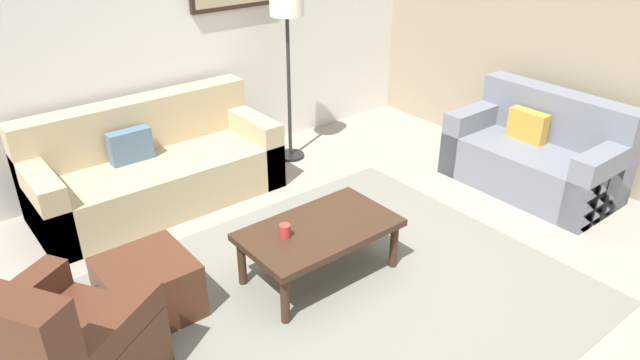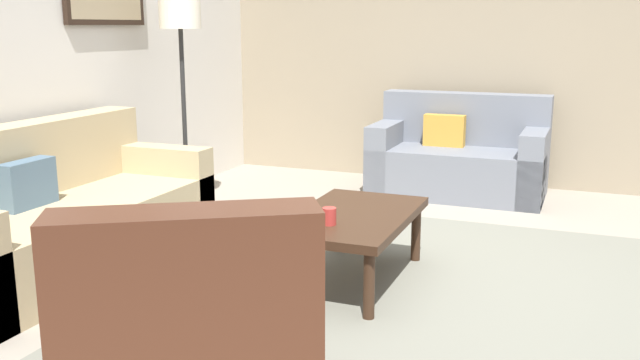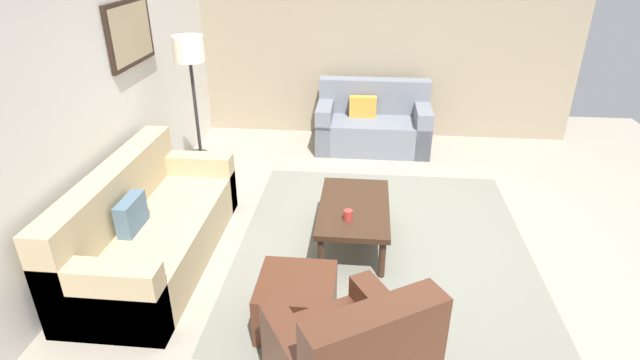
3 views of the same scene
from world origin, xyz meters
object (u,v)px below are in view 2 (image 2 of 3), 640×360
ottoman (194,310)px  cup (329,216)px  couch_main (52,220)px  couch_loveseat (460,160)px  lamp_standing (181,34)px  coffee_table (352,222)px

ottoman → cup: (0.86, -0.33, 0.26)m
couch_main → couch_loveseat: bearing=-34.4°
couch_main → couch_loveseat: same height
ottoman → lamp_standing: size_ratio=0.33×
couch_main → lamp_standing: size_ratio=1.23×
couch_main → coffee_table: (0.44, -1.82, 0.06)m
couch_loveseat → cup: (-2.72, 0.21, 0.15)m
coffee_table → cup: size_ratio=11.64×
couch_main → coffee_table: couch_main is taller
ottoman → couch_main: bearing=64.4°
couch_loveseat → cup: size_ratio=15.77×
couch_main → lamp_standing: (1.47, -0.04, 1.11)m
couch_main → cup: 1.79m
coffee_table → ottoman: bearing=161.6°
coffee_table → cup: (-0.26, 0.04, 0.10)m
couch_main → lamp_standing: bearing=-1.7°
couch_loveseat → ottoman: size_ratio=2.66×
coffee_table → couch_loveseat: bearing=-3.9°
couch_main → coffee_table: size_ratio=1.91×
ottoman → cup: 0.96m
lamp_standing → ottoman: bearing=-147.1°
coffee_table → lamp_standing: lamp_standing is taller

